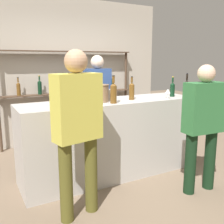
# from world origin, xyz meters

# --- Properties ---
(ground_plane) EXTENTS (16.00, 16.00, 0.00)m
(ground_plane) POSITION_xyz_m (0.00, 0.00, 0.00)
(ground_plane) COLOR #7A6651
(bar_counter) EXTENTS (2.55, 0.69, 1.08)m
(bar_counter) POSITION_xyz_m (0.00, 0.00, 0.54)
(bar_counter) COLOR #B7B2AD
(bar_counter) RESTS_ON ground_plane
(back_wall) EXTENTS (4.15, 0.12, 2.80)m
(back_wall) POSITION_xyz_m (0.00, 1.95, 1.40)
(back_wall) COLOR #B2A899
(back_wall) RESTS_ON ground_plane
(back_shelf) EXTENTS (2.66, 0.18, 1.79)m
(back_shelf) POSITION_xyz_m (0.01, 1.77, 1.21)
(back_shelf) COLOR #4C3828
(back_shelf) RESTS_ON ground_plane
(counter_bottle_0) EXTENTS (0.07, 0.07, 0.30)m
(counter_bottle_0) POSITION_xyz_m (1.00, -0.09, 1.20)
(counter_bottle_0) COLOR black
(counter_bottle_0) RESTS_ON bar_counter
(counter_bottle_1) EXTENTS (0.08, 0.08, 0.33)m
(counter_bottle_1) POSITION_xyz_m (0.28, -0.06, 1.21)
(counter_bottle_1) COLOR brown
(counter_bottle_1) RESTS_ON bar_counter
(counter_bottle_2) EXTENTS (0.07, 0.07, 0.31)m
(counter_bottle_2) POSITION_xyz_m (-0.73, 0.05, 1.20)
(counter_bottle_2) COLOR black
(counter_bottle_2) RESTS_ON bar_counter
(counter_bottle_3) EXTENTS (0.08, 0.08, 0.35)m
(counter_bottle_3) POSITION_xyz_m (-0.38, 0.15, 1.21)
(counter_bottle_3) COLOR #0F1956
(counter_bottle_3) RESTS_ON bar_counter
(counter_bottle_4) EXTENTS (0.07, 0.07, 0.36)m
(counter_bottle_4) POSITION_xyz_m (1.13, -0.25, 1.22)
(counter_bottle_4) COLOR black
(counter_bottle_4) RESTS_ON bar_counter
(counter_bottle_5) EXTENTS (0.08, 0.08, 0.36)m
(counter_bottle_5) POSITION_xyz_m (-0.09, -0.21, 1.22)
(counter_bottle_5) COLOR brown
(counter_bottle_5) RESTS_ON bar_counter
(wine_glass) EXTENTS (0.08, 0.08, 0.14)m
(wine_glass) POSITION_xyz_m (0.80, -0.22, 1.18)
(wine_glass) COLOR silver
(wine_glass) RESTS_ON bar_counter
(ice_bucket) EXTENTS (0.22, 0.22, 0.23)m
(ice_bucket) POSITION_xyz_m (-0.18, -0.03, 1.19)
(ice_bucket) COLOR #846647
(ice_bucket) RESTS_ON bar_counter
(cork_jar) EXTENTS (0.11, 0.11, 0.15)m
(cork_jar) POSITION_xyz_m (0.02, 0.04, 1.15)
(cork_jar) COLOR silver
(cork_jar) RESTS_ON bar_counter
(customer_right) EXTENTS (0.50, 0.25, 1.58)m
(customer_right) POSITION_xyz_m (0.74, -0.95, 0.91)
(customer_right) COLOR black
(customer_right) RESTS_ON ground_plane
(server_behind_counter) EXTENTS (0.46, 0.22, 1.71)m
(server_behind_counter) POSITION_xyz_m (0.23, 0.95, 1.00)
(server_behind_counter) COLOR #121C33
(server_behind_counter) RESTS_ON ground_plane
(customer_left) EXTENTS (0.51, 0.30, 1.73)m
(customer_left) POSITION_xyz_m (-0.80, -0.74, 1.01)
(customer_left) COLOR brown
(customer_left) RESTS_ON ground_plane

